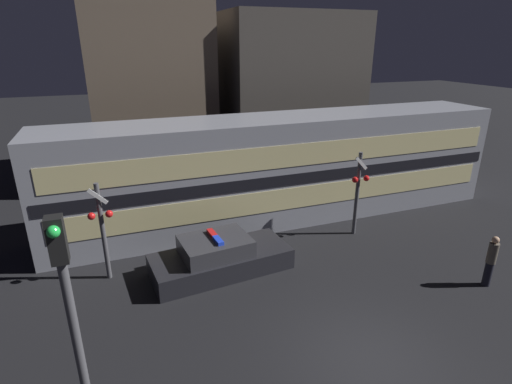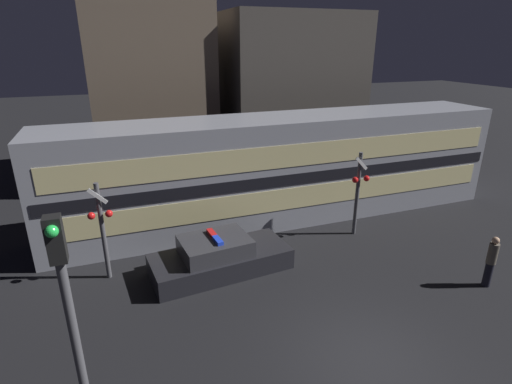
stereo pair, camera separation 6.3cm
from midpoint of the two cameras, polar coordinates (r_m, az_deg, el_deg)
ground_plane at (r=11.06m, az=15.81°, el=-22.35°), size 120.00×120.00×0.00m
train at (r=17.43m, az=3.83°, el=3.40°), size 19.71×3.03×4.49m
police_car at (r=13.83m, az=-5.33°, el=-9.30°), size 4.86×2.35×1.40m
pedestrian at (r=14.83m, az=30.41°, el=-8.46°), size 0.29×0.29×1.75m
crossing_signal_near at (r=16.26m, az=14.25°, el=0.28°), size 0.76×0.34×3.45m
crossing_signal_far at (r=13.67m, az=-21.22°, el=-4.74°), size 0.76×0.34×3.35m
traffic_light_corner at (r=8.60m, az=-25.38°, el=-13.86°), size 0.30×0.46×4.55m
building_left at (r=23.34m, az=-15.03°, el=14.39°), size 6.19×5.96×10.26m
building_center at (r=24.43m, az=4.79°, el=13.74°), size 7.80×4.76×8.98m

